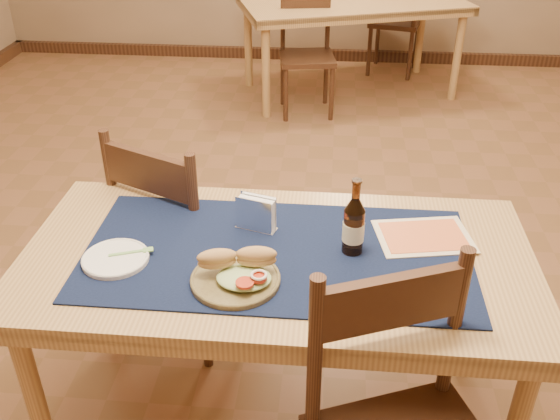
# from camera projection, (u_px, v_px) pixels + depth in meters

# --- Properties ---
(main_table) EXTENTS (1.60, 0.80, 0.75)m
(main_table) POSITION_uv_depth(u_px,v_px,m) (277.00, 275.00, 1.99)
(main_table) COLOR tan
(main_table) RESTS_ON ground
(placemat) EXTENTS (1.20, 0.60, 0.01)m
(placemat) POSITION_uv_depth(u_px,v_px,m) (277.00, 253.00, 1.94)
(placemat) COLOR #0F193A
(placemat) RESTS_ON main_table
(baseboard) EXTENTS (6.00, 7.00, 0.10)m
(baseboard) POSITION_uv_depth(u_px,v_px,m) (293.00, 276.00, 2.99)
(baseboard) COLOR #452918
(baseboard) RESTS_ON ground
(back_table) EXTENTS (1.89, 1.35, 0.75)m
(back_table) POSITION_uv_depth(u_px,v_px,m) (352.00, 11.00, 4.88)
(back_table) COLOR tan
(back_table) RESTS_ON ground
(chair_main_far) EXTENTS (0.59, 0.59, 0.97)m
(chair_main_far) POSITION_uv_depth(u_px,v_px,m) (184.00, 233.00, 2.49)
(chair_main_far) COLOR #452918
(chair_main_far) RESTS_ON ground
(chair_back_near) EXTENTS (0.45, 0.45, 0.86)m
(chair_back_near) POSITION_uv_depth(u_px,v_px,m) (307.00, 54.00, 4.67)
(chair_back_near) COLOR #452918
(chair_back_near) RESTS_ON ground
(chair_back_far) EXTENTS (0.50, 0.50, 0.90)m
(chair_back_far) POSITION_uv_depth(u_px,v_px,m) (395.00, 21.00, 5.39)
(chair_back_far) COLOR #452918
(chair_back_far) RESTS_ON ground
(sandwich_plate) EXTENTS (0.26, 0.26, 0.10)m
(sandwich_plate) POSITION_uv_depth(u_px,v_px,m) (238.00, 274.00, 1.80)
(sandwich_plate) COLOR olive
(sandwich_plate) RESTS_ON placemat
(side_plate) EXTENTS (0.20, 0.20, 0.02)m
(side_plate) POSITION_uv_depth(u_px,v_px,m) (115.00, 258.00, 1.90)
(side_plate) COLOR white
(side_plate) RESTS_ON placemat
(fork) EXTENTS (0.13, 0.06, 0.00)m
(fork) POSITION_uv_depth(u_px,v_px,m) (135.00, 252.00, 1.92)
(fork) COLOR #82C16A
(fork) RESTS_ON side_plate
(beer_bottle) EXTENTS (0.07, 0.07, 0.25)m
(beer_bottle) POSITION_uv_depth(u_px,v_px,m) (354.00, 226.00, 1.90)
(beer_bottle) COLOR #40200B
(beer_bottle) RESTS_ON placemat
(napkin_holder) EXTENTS (0.14, 0.08, 0.12)m
(napkin_holder) POSITION_uv_depth(u_px,v_px,m) (256.00, 214.00, 2.03)
(napkin_holder) COLOR white
(napkin_holder) RESTS_ON placemat
(menu_card) EXTENTS (0.33, 0.27, 0.01)m
(menu_card) POSITION_uv_depth(u_px,v_px,m) (424.00, 236.00, 2.01)
(menu_card) COLOR beige
(menu_card) RESTS_ON placemat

